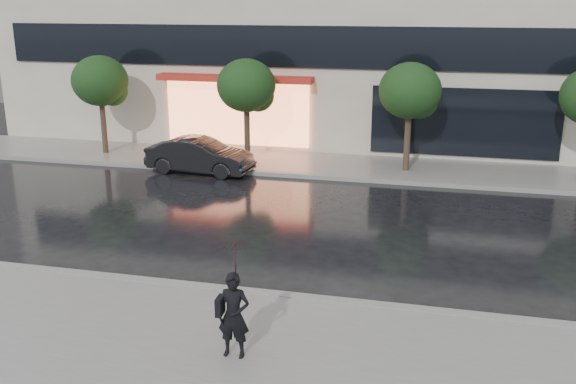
% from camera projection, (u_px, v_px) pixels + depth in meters
% --- Properties ---
extents(ground, '(120.00, 120.00, 0.00)m').
position_uv_depth(ground, '(246.00, 275.00, 14.69)').
color(ground, black).
rests_on(ground, ground).
extents(sidewalk_near, '(60.00, 4.50, 0.12)m').
position_uv_depth(sidewalk_near, '(193.00, 344.00, 11.65)').
color(sidewalk_near, slate).
rests_on(sidewalk_near, ground).
extents(sidewalk_far, '(60.00, 3.50, 0.12)m').
position_uv_depth(sidewalk_far, '(326.00, 165.00, 24.22)').
color(sidewalk_far, slate).
rests_on(sidewalk_far, ground).
extents(curb_near, '(60.00, 0.25, 0.14)m').
position_uv_depth(curb_near, '(232.00, 291.00, 13.74)').
color(curb_near, gray).
rests_on(curb_near, ground).
extents(curb_far, '(60.00, 0.25, 0.14)m').
position_uv_depth(curb_far, '(317.00, 177.00, 22.59)').
color(curb_far, gray).
rests_on(curb_far, ground).
extents(tree_far_west, '(2.20, 2.20, 3.99)m').
position_uv_depth(tree_far_west, '(102.00, 83.00, 25.18)').
color(tree_far_west, '#33261C').
rests_on(tree_far_west, ground).
extents(tree_mid_west, '(2.20, 2.20, 3.99)m').
position_uv_depth(tree_mid_west, '(248.00, 87.00, 23.85)').
color(tree_mid_west, '#33261C').
rests_on(tree_mid_west, ground).
extents(tree_mid_east, '(2.20, 2.20, 3.99)m').
position_uv_depth(tree_mid_east, '(412.00, 93.00, 22.51)').
color(tree_mid_east, '#33261C').
rests_on(tree_mid_east, ground).
extents(parked_car, '(3.99, 1.70, 1.28)m').
position_uv_depth(parked_car, '(200.00, 156.00, 23.19)').
color(parked_car, black).
rests_on(parked_car, ground).
extents(pedestrian_with_umbrella, '(0.85, 0.87, 2.14)m').
position_uv_depth(pedestrian_with_umbrella, '(235.00, 282.00, 10.78)').
color(pedestrian_with_umbrella, black).
rests_on(pedestrian_with_umbrella, sidewalk_near).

